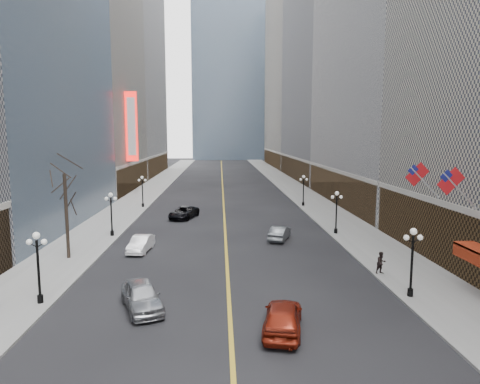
{
  "coord_description": "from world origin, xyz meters",
  "views": [
    {
      "loc": [
        -0.53,
        3.88,
        10.56
      ],
      "look_at": [
        0.39,
        23.45,
        7.94
      ],
      "focal_mm": 32.0,
      "sensor_mm": 36.0,
      "label": 1
    }
  ],
  "objects": [
    {
      "name": "streetlamp_east_3",
      "position": [
        11.8,
        66.0,
        2.9
      ],
      "size": [
        1.26,
        0.44,
        4.52
      ],
      "color": "black",
      "rests_on": "sidewalk_east"
    },
    {
      "name": "streetlamp_east_2",
      "position": [
        11.8,
        48.0,
        2.9
      ],
      "size": [
        1.26,
        0.44,
        4.52
      ],
      "color": "black",
      "rests_on": "sidewalk_east"
    },
    {
      "name": "car_sb_far",
      "position": [
        5.47,
        45.92,
        0.71
      ],
      "size": [
        2.89,
        4.59,
        1.43
      ],
      "primitive_type": "imported",
      "rotation": [
        0.0,
        0.0,
        2.8
      ],
      "color": "#52565A",
      "rests_on": "ground"
    },
    {
      "name": "ped_east_walk",
      "position": [
        11.6,
        34.57,
        0.99
      ],
      "size": [
        0.92,
        0.67,
        1.68
      ],
      "primitive_type": "imported",
      "rotation": [
        0.0,
        0.0,
        0.31
      ],
      "color": "black",
      "rests_on": "sidewalk_east"
    },
    {
      "name": "streetlamp_east_1",
      "position": [
        11.8,
        30.0,
        2.9
      ],
      "size": [
        1.26,
        0.44,
        4.52
      ],
      "color": "black",
      "rests_on": "sidewalk_east"
    },
    {
      "name": "bldg_east_c",
      "position": [
        29.88,
        106.0,
        24.18
      ],
      "size": [
        26.6,
        40.6,
        48.8
      ],
      "color": "gray",
      "rests_on": "ground"
    },
    {
      "name": "bldg_west_c",
      "position": [
        -29.88,
        87.0,
        25.19
      ],
      "size": [
        26.6,
        30.6,
        50.8
      ],
      "color": "#B1A893",
      "rests_on": "ground"
    },
    {
      "name": "bldg_west_d",
      "position": [
        -29.92,
        121.0,
        36.17
      ],
      "size": [
        26.6,
        38.6,
        72.8
      ],
      "color": "beige",
      "rests_on": "ground"
    },
    {
      "name": "car_nb_far",
      "position": [
        -5.16,
        57.7,
        0.76
      ],
      "size": [
        4.05,
        5.96,
        1.52
      ],
      "primitive_type": "imported",
      "rotation": [
        0.0,
        0.0,
        -0.31
      ],
      "color": "black",
      "rests_on": "ground"
    },
    {
      "name": "sidewalk_west",
      "position": [
        -14.0,
        70.0,
        0.07
      ],
      "size": [
        6.0,
        230.0,
        0.15
      ],
      "primitive_type": "cube",
      "color": "gray",
      "rests_on": "ground"
    },
    {
      "name": "bldg_east_d",
      "position": [
        29.9,
        149.0,
        31.17
      ],
      "size": [
        26.6,
        46.6,
        62.8
      ],
      "color": "#B1A893",
      "rests_on": "ground"
    },
    {
      "name": "car_sb_mid",
      "position": [
        2.81,
        25.64,
        0.85
      ],
      "size": [
        2.96,
        5.29,
        1.7
      ],
      "primitive_type": "imported",
      "rotation": [
        0.0,
        0.0,
        2.94
      ],
      "color": "maroon",
      "rests_on": "ground"
    },
    {
      "name": "awning_c",
      "position": [
        16.11,
        30.0,
        3.08
      ],
      "size": [
        1.4,
        4.0,
        0.93
      ],
      "color": "maroon",
      "rests_on": "ground"
    },
    {
      "name": "theatre_marquee",
      "position": [
        -15.88,
        80.0,
        12.0
      ],
      "size": [
        2.0,
        0.55,
        12.0
      ],
      "color": "red",
      "rests_on": "ground"
    },
    {
      "name": "sidewalk_east",
      "position": [
        14.0,
        70.0,
        0.07
      ],
      "size": [
        6.0,
        230.0,
        0.15
      ],
      "primitive_type": "cube",
      "color": "gray",
      "rests_on": "ground"
    },
    {
      "name": "car_nb_mid",
      "position": [
        -7.78,
        42.21,
        0.72
      ],
      "size": [
        1.99,
        4.52,
        1.44
      ],
      "primitive_type": "imported",
      "rotation": [
        0.0,
        0.0,
        -0.11
      ],
      "color": "white",
      "rests_on": "ground"
    },
    {
      "name": "car_nb_near",
      "position": [
        -5.33,
        29.01,
        0.85
      ],
      "size": [
        3.66,
        5.39,
        1.7
      ],
      "primitive_type": "imported",
      "rotation": [
        0.0,
        0.0,
        0.36
      ],
      "color": "#96999D",
      "rests_on": "ground"
    },
    {
      "name": "streetlamp_west_1",
      "position": [
        -11.8,
        30.0,
        2.9
      ],
      "size": [
        1.26,
        0.44,
        4.52
      ],
      "color": "black",
      "rests_on": "sidewalk_west"
    },
    {
      "name": "streetlamp_west_2",
      "position": [
        -11.8,
        48.0,
        2.9
      ],
      "size": [
        1.26,
        0.44,
        4.52
      ],
      "color": "black",
      "rests_on": "sidewalk_west"
    },
    {
      "name": "lane_line",
      "position": [
        0.0,
        80.0,
        0.01
      ],
      "size": [
        0.25,
        200.0,
        0.02
      ],
      "primitive_type": "cube",
      "color": "gold",
      "rests_on": "ground"
    },
    {
      "name": "flag_5",
      "position": [
        15.31,
        37.0,
        7.29
      ],
      "size": [
        2.87,
        0.12,
        2.87
      ],
      "color": "#B2B2B7",
      "rests_on": "ground"
    },
    {
      "name": "streetlamp_west_3",
      "position": [
        -11.8,
        66.0,
        2.9
      ],
      "size": [
        1.26,
        0.44,
        4.52
      ],
      "color": "black",
      "rests_on": "sidewalk_west"
    },
    {
      "name": "tree_west_far",
      "position": [
        -13.5,
        40.0,
        6.24
      ],
      "size": [
        3.6,
        3.6,
        7.92
      ],
      "color": "#2D231C",
      "rests_on": "sidewalk_west"
    },
    {
      "name": "flag_4",
      "position": [
        15.31,
        32.0,
        7.29
      ],
      "size": [
        2.87,
        0.12,
        2.87
      ],
      "color": "#B2B2B7",
      "rests_on": "ground"
    }
  ]
}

